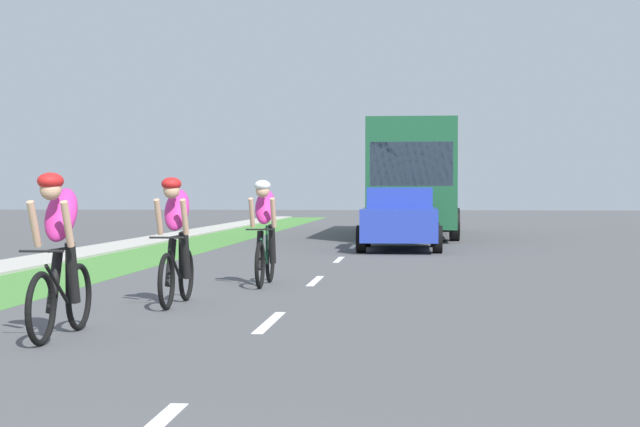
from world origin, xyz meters
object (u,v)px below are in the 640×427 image
cyclist_lead (59,253)px  sedan_blue (400,218)px  cyclist_distant (265,232)px  cyclist_trailing (176,240)px  bus_dark_green (412,175)px

cyclist_lead → sedan_blue: size_ratio=0.40×
cyclist_distant → cyclist_trailing: bearing=-104.3°
cyclist_lead → sedan_blue: (3.05, 15.35, -0.04)m
cyclist_lead → cyclist_trailing: 2.88m
cyclist_distant → sedan_blue: (1.90, 9.76, -0.04)m
cyclist_lead → cyclist_distant: same height
cyclist_lead → cyclist_distant: size_ratio=1.00×
cyclist_distant → sedan_blue: bearing=79.0°
cyclist_distant → sedan_blue: cyclist_distant is taller
cyclist_distant → bus_dark_green: 18.41m
cyclist_distant → sedan_blue: 9.95m
sedan_blue → bus_dark_green: bus_dark_green is taller
cyclist_trailing → sedan_blue: (2.60, 12.50, -0.04)m
cyclist_trailing → sedan_blue: cyclist_trailing is taller
cyclist_trailing → sedan_blue: size_ratio=0.40×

